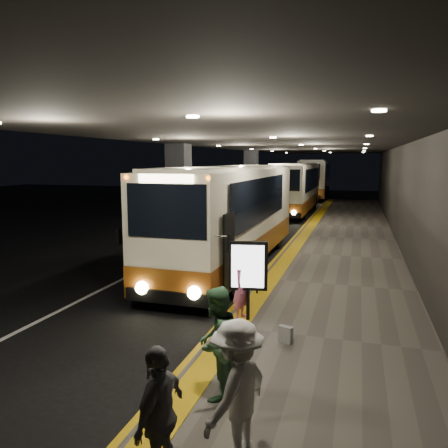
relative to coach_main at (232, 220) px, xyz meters
The scene contains 19 objects.
ground 3.40m from the coach_main, 110.14° to the right, with size 90.00×90.00×0.00m, color black.
lane_line_white 3.95m from the coach_main, 141.97° to the left, with size 0.12×50.00×0.01m, color silver.
kerb_stripe_yellow 3.06m from the coach_main, 59.02° to the left, with size 0.18×50.00×0.01m, color gold.
sidewalk 4.61m from the coach_main, 30.65° to the left, with size 4.50×50.00×0.15m, color #514C44.
tactile_strip 3.24m from the coach_main, 50.41° to the left, with size 0.50×50.00×0.01m, color gold.
terminal_wall 6.51m from the coach_main, 20.28° to the left, with size 0.10×50.00×6.00m, color black.
support_columns 2.85m from the coach_main, 154.41° to the left, with size 0.80×24.80×4.40m.
canopy 3.96m from the coach_main, 56.24° to the left, with size 9.00×50.00×0.40m, color black.
coach_main is the anchor object (origin of this frame).
coach_second 16.64m from the coach_main, 90.23° to the left, with size 2.33×11.03×3.46m.
coach_third 30.33m from the coach_main, 90.26° to the left, with size 3.06×11.89×3.70m.
passenger_boarding 5.75m from the coach_main, 71.44° to the right, with size 0.54×0.36×1.49m, color #C05987.
passenger_waiting_green 9.05m from the coach_main, 75.23° to the right, with size 0.84×0.52×1.73m, color #3A6845.
passenger_waiting_white 10.47m from the coach_main, 73.42° to the right, with size 1.13×0.53×1.75m, color silver.
passenger_waiting_grey 10.90m from the coach_main, 77.97° to the right, with size 0.95×0.49×1.62m, color #58575D.
bag_polka 7.22m from the coach_main, 64.98° to the right, with size 0.28×0.12×0.34m, color black.
bag_plain 9.07m from the coach_main, 73.42° to the right, with size 0.22×0.13×0.28m, color #B2ACA7.
info_sign 5.80m from the coach_main, 70.06° to the right, with size 0.86×0.28×1.82m.
stanchion_post 3.97m from the coach_main, 63.31° to the right, with size 0.05×0.05×1.03m, color black.
Camera 1 is at (5.30, -11.93, 3.76)m, focal length 35.00 mm.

